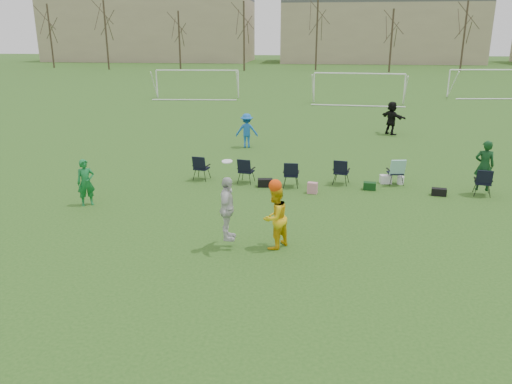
# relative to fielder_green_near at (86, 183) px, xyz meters

# --- Properties ---
(ground) EXTENTS (260.00, 260.00, 0.00)m
(ground) POSITION_rel_fielder_green_near_xyz_m (6.64, -4.70, -0.78)
(ground) COLOR #255019
(ground) RESTS_ON ground
(fielder_green_near) EXTENTS (0.68, 0.63, 1.57)m
(fielder_green_near) POSITION_rel_fielder_green_near_xyz_m (0.00, 0.00, 0.00)
(fielder_green_near) COLOR #136F30
(fielder_green_near) RESTS_ON ground
(fielder_blue) EXTENTS (1.16, 0.74, 1.70)m
(fielder_blue) POSITION_rel_fielder_green_near_xyz_m (3.98, 9.50, 0.07)
(fielder_blue) COLOR blue
(fielder_blue) RESTS_ON ground
(fielder_black) EXTENTS (1.49, 1.71, 1.87)m
(fielder_black) POSITION_rel_fielder_green_near_xyz_m (11.61, 13.91, 0.15)
(fielder_black) COLOR black
(fielder_black) RESTS_ON ground
(center_contest) EXTENTS (1.96, 1.23, 2.43)m
(center_contest) POSITION_rel_fielder_green_near_xyz_m (5.98, -2.76, 0.20)
(center_contest) COLOR silver
(center_contest) RESTS_ON ground
(sideline_setup) EXTENTS (11.02, 2.03, 1.95)m
(sideline_setup) POSITION_rel_fielder_green_near_xyz_m (8.91, 3.23, -0.22)
(sideline_setup) COLOR #0F3918
(sideline_setup) RESTS_ON ground
(goal_left) EXTENTS (7.39, 0.76, 2.46)m
(goal_left) POSITION_rel_fielder_green_near_xyz_m (-3.36, 29.30, 1.14)
(goal_left) COLOR white
(goal_left) RESTS_ON ground
(goal_mid) EXTENTS (7.40, 0.63, 2.46)m
(goal_mid) POSITION_rel_fielder_green_near_xyz_m (10.64, 27.30, 1.14)
(goal_mid) COLOR white
(goal_mid) RESTS_ON ground
(goal_right) EXTENTS (7.35, 1.14, 2.46)m
(goal_right) POSITION_rel_fielder_green_near_xyz_m (22.64, 33.30, 1.14)
(goal_right) COLOR white
(goal_right) RESTS_ON ground
(tree_line) EXTENTS (110.28, 3.28, 11.40)m
(tree_line) POSITION_rel_fielder_green_near_xyz_m (6.88, 65.14, 4.31)
(tree_line) COLOR #382B21
(tree_line) RESTS_ON ground
(building_row) EXTENTS (126.00, 16.00, 13.00)m
(building_row) POSITION_rel_fielder_green_near_xyz_m (13.37, 91.30, 5.21)
(building_row) COLOR tan
(building_row) RESTS_ON ground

